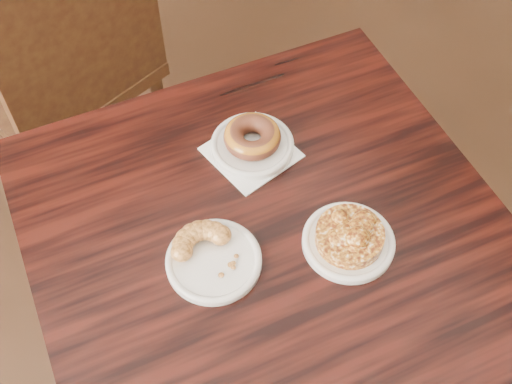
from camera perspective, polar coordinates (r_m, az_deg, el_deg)
floor at (r=1.79m, az=0.92°, el=-15.36°), size 5.00×5.00×0.00m
cafe_table at (r=1.42m, az=1.06°, el=-11.64°), size 0.95×0.95×0.75m
chair_far at (r=1.86m, az=-17.60°, el=10.21°), size 0.56×0.56×0.90m
napkin at (r=1.19m, az=-0.44°, el=3.55°), size 0.15×0.15×0.00m
plate_donut at (r=1.19m, az=-0.33°, el=4.17°), size 0.15×0.15×0.01m
plate_cruller at (r=1.06m, az=-3.77°, el=-6.15°), size 0.16×0.16×0.01m
plate_fritter at (r=1.09m, az=8.20°, el=-4.42°), size 0.16×0.16×0.01m
glazed_donut at (r=1.17m, az=-0.33°, el=4.94°), size 0.11×0.11×0.04m
apple_fritter at (r=1.06m, az=8.36°, el=-3.73°), size 0.15×0.15×0.04m
cruller_fragment at (r=1.04m, az=-3.84°, el=-5.54°), size 0.12×0.12×0.03m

